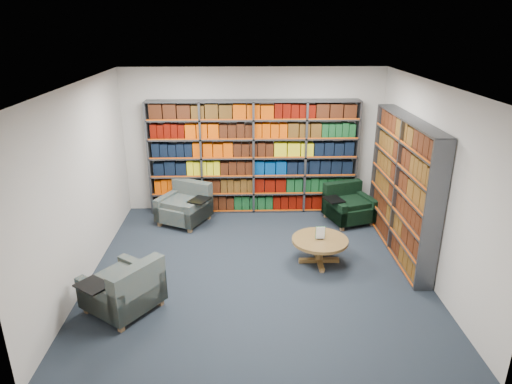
{
  "coord_description": "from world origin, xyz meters",
  "views": [
    {
      "loc": [
        -0.2,
        -6.15,
        3.6
      ],
      "look_at": [
        0.0,
        0.6,
        1.05
      ],
      "focal_mm": 32.0,
      "sensor_mm": 36.0,
      "label": 1
    }
  ],
  "objects_px": {
    "chair_teal_left": "(186,206)",
    "chair_green_right": "(347,206)",
    "chair_teal_front": "(126,291)",
    "coffee_table": "(320,244)"
  },
  "relations": [
    {
      "from": "coffee_table",
      "to": "chair_teal_left",
      "type": "bearing_deg",
      "value": 143.56
    },
    {
      "from": "chair_teal_left",
      "to": "chair_green_right",
      "type": "relative_size",
      "value": 1.07
    },
    {
      "from": "chair_green_right",
      "to": "coffee_table",
      "type": "relative_size",
      "value": 1.16
    },
    {
      "from": "chair_teal_front",
      "to": "coffee_table",
      "type": "height_order",
      "value": "chair_teal_front"
    },
    {
      "from": "chair_green_right",
      "to": "chair_teal_front",
      "type": "height_order",
      "value": "chair_teal_front"
    },
    {
      "from": "chair_teal_left",
      "to": "coffee_table",
      "type": "relative_size",
      "value": 1.24
    },
    {
      "from": "chair_green_right",
      "to": "coffee_table",
      "type": "height_order",
      "value": "chair_green_right"
    },
    {
      "from": "chair_teal_left",
      "to": "chair_green_right",
      "type": "bearing_deg",
      "value": -0.87
    },
    {
      "from": "chair_teal_left",
      "to": "chair_green_right",
      "type": "xyz_separation_m",
      "value": [
        3.06,
        -0.05,
        -0.01
      ]
    },
    {
      "from": "chair_green_right",
      "to": "chair_teal_front",
      "type": "xyz_separation_m",
      "value": [
        -3.51,
        -2.83,
        0.02
      ]
    }
  ]
}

